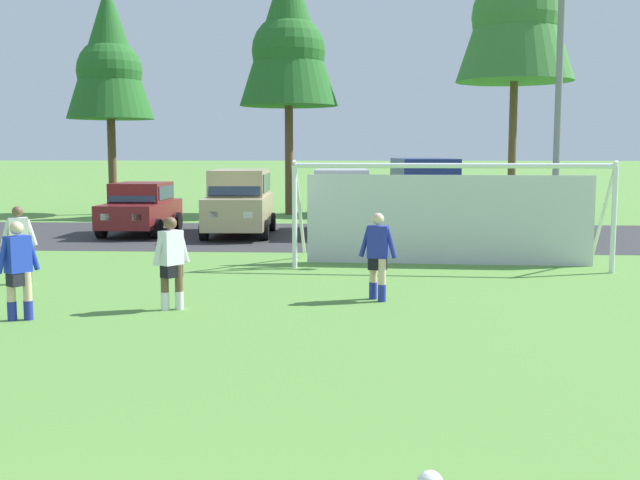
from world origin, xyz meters
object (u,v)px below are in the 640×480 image
Objects in this scene: parked_car_slot_center_right at (534,210)px; street_lamp at (565,89)px; parked_car_slot_center_left at (341,201)px; parked_car_slot_far_left at (141,208)px; player_striker_near at (19,245)px; player_winger_left at (378,257)px; player_defender_far at (18,271)px; parked_car_slot_left at (240,202)px; parked_car_slot_center at (424,193)px; soccer_goal at (449,213)px; player_winger_right at (171,263)px.

parked_car_slot_center_right is 0.50× the size of street_lamp.
parked_car_slot_far_left is at bearing -175.50° from parked_car_slot_center_left.
player_winger_left is (7.45, -1.32, 0.00)m from player_striker_near.
parked_car_slot_far_left is (-1.81, 13.16, 0.05)m from player_defender_far.
parked_car_slot_center_right is (9.61, 0.23, -0.24)m from parked_car_slot_left.
parked_car_slot_center_left is (6.69, 0.53, 0.24)m from parked_car_slot_far_left.
player_winger_left is 12.33m from parked_car_slot_center_right.
parked_car_slot_center_left is at bearing 70.39° from player_defender_far.
player_defender_far is 16.04m from parked_car_slot_center.
player_defender_far is 0.19× the size of street_lamp.
player_winger_left is 11.77m from parked_car_slot_left.
player_striker_near is at bearing -88.37° from parked_car_slot_far_left.
parked_car_slot_center reaches higher than player_defender_far.
parked_car_slot_left is 6.21m from parked_car_slot_center.
street_lamp is (-0.30, -4.66, 3.49)m from parked_car_slot_center_right.
parked_car_slot_center_right is (11.16, 13.21, 0.05)m from player_defender_far.
soccer_goal is 4.57× the size of player_defender_far.
player_striker_near is 4.52m from player_winger_right.
street_lamp is at bearing -40.63° from parked_car_slot_center_left.
street_lamp is at bearing -93.68° from parked_car_slot_center_right.
player_winger_left is 8.91m from street_lamp.
soccer_goal is 7.66m from parked_car_slot_center_left.
parked_car_slot_far_left is at bearing 176.97° from parked_car_slot_left.
street_lamp is at bearing -59.87° from parked_car_slot_center.
player_defender_far is at bearing -160.81° from player_winger_left.
player_winger_right is 12.85m from parked_car_slot_far_left.
parked_car_slot_far_left is 12.97m from parked_car_slot_center_right.
parked_car_slot_far_left reaches higher than player_winger_right.
street_lamp reaches higher than player_striker_near.
parked_car_slot_left reaches higher than parked_car_slot_center_right.
soccer_goal is 1.52× the size of parked_car_slot_center.
street_lamp reaches higher than parked_car_slot_left.
player_defender_far is at bearing -109.61° from parked_car_slot_center_left.
parked_car_slot_center is at bearing 49.37° from player_striker_near.
player_defender_far is at bearing -139.53° from soccer_goal.
street_lamp reaches higher than parked_car_slot_center_left.
parked_car_slot_left is (-0.75, 12.00, 0.29)m from player_winger_right.
parked_car_slot_center_left is at bearing -171.82° from parked_car_slot_center.
parked_car_slot_center reaches higher than parked_car_slot_left.
soccer_goal reaches higher than parked_car_slot_left.
soccer_goal reaches higher than parked_car_slot_far_left.
parked_car_slot_center is (6.10, 1.10, 0.23)m from parked_car_slot_left.
player_defender_far is at bearing -130.18° from parked_car_slot_center_right.
street_lamp is at bearing 32.19° from soccer_goal.
parked_car_slot_center is (2.77, 0.40, 0.23)m from parked_car_slot_center_left.
player_defender_far is (-7.70, -6.57, -0.47)m from soccer_goal.
player_winger_left is 0.35× the size of parked_car_slot_center_left.
parked_car_slot_far_left is (-0.28, 9.78, 0.05)m from player_striker_near.
parked_car_slot_left is at bearing 133.78° from soccer_goal.
player_winger_right is 0.35× the size of parked_car_slot_center_left.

